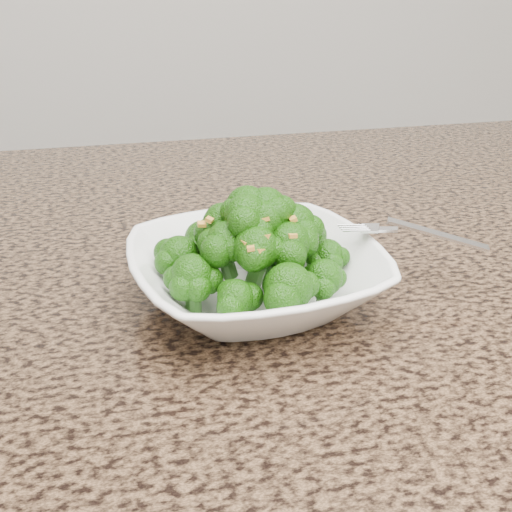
{
  "coord_description": "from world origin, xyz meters",
  "views": [
    {
      "loc": [
        -0.2,
        -0.34,
        1.21
      ],
      "look_at": [
        -0.08,
        0.2,
        0.95
      ],
      "focal_mm": 45.0,
      "sensor_mm": 36.0,
      "label": 1
    }
  ],
  "objects": [
    {
      "name": "fork",
      "position": [
        0.06,
        0.2,
        0.96
      ],
      "size": [
        0.16,
        0.1,
        0.01
      ],
      "primitive_type": null,
      "rotation": [
        0.0,
        0.0,
        -0.46
      ],
      "color": "silver",
      "rests_on": "bowl"
    },
    {
      "name": "broccoli_pile",
      "position": [
        -0.08,
        0.2,
        1.0
      ],
      "size": [
        0.21,
        0.21,
        0.08
      ],
      "primitive_type": null,
      "color": "#1B5609",
      "rests_on": "bowl"
    },
    {
      "name": "garlic_topping",
      "position": [
        -0.08,
        0.2,
        1.04
      ],
      "size": [
        0.13,
        0.13,
        0.01
      ],
      "primitive_type": null,
      "color": "gold",
      "rests_on": "broccoli_pile"
    },
    {
      "name": "bowl",
      "position": [
        -0.08,
        0.2,
        0.93
      ],
      "size": [
        0.26,
        0.26,
        0.06
      ],
      "primitive_type": "imported",
      "rotation": [
        0.0,
        0.0,
        0.11
      ],
      "color": "white",
      "rests_on": "granite_counter"
    },
    {
      "name": "granite_counter",
      "position": [
        0.0,
        0.3,
        0.89
      ],
      "size": [
        1.64,
        1.04,
        0.03
      ],
      "primitive_type": "cube",
      "color": "brown",
      "rests_on": "cabinet"
    }
  ]
}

